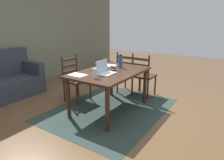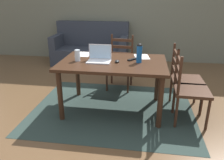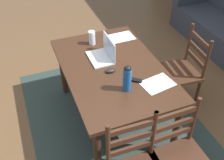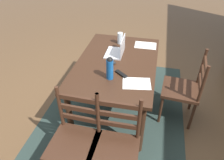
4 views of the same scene
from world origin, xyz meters
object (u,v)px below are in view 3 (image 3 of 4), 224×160
(water_bottle, at_px, (127,78))
(chair_far_head, at_px, (181,71))
(chair_right_far, at_px, (180,160))
(laptop, at_px, (104,53))
(drinking_glass, at_px, (92,38))
(dining_table, at_px, (113,74))
(tv_remote, at_px, (133,80))
(computer_mouse, at_px, (110,70))

(water_bottle, bearing_deg, chair_far_head, 112.45)
(chair_right_far, distance_m, laptop, 1.28)
(water_bottle, height_order, drinking_glass, water_bottle)
(dining_table, height_order, tv_remote, tv_remote)
(chair_right_far, height_order, laptop, laptop)
(chair_far_head, distance_m, water_bottle, 1.02)
(drinking_glass, xyz_separation_m, computer_mouse, (0.56, 0.01, -0.06))
(dining_table, bearing_deg, water_bottle, -0.81)
(dining_table, distance_m, laptop, 0.24)
(laptop, distance_m, drinking_glass, 0.31)
(laptop, relative_size, drinking_glass, 2.04)
(water_bottle, relative_size, tv_remote, 1.55)
(water_bottle, bearing_deg, chair_right_far, 16.51)
(water_bottle, height_order, tv_remote, water_bottle)
(chair_right_far, xyz_separation_m, laptop, (-1.22, -0.22, 0.34))
(laptop, xyz_separation_m, tv_remote, (0.45, 0.13, -0.05))
(dining_table, relative_size, laptop, 4.59)
(water_bottle, xyz_separation_m, tv_remote, (-0.09, 0.11, -0.13))
(chair_far_head, relative_size, computer_mouse, 9.50)
(water_bottle, bearing_deg, drinking_glass, -176.64)
(chair_right_far, xyz_separation_m, computer_mouse, (-0.96, -0.24, 0.30))
(drinking_glass, bearing_deg, chair_far_head, 61.24)
(dining_table, relative_size, chair_far_head, 1.55)
(chair_far_head, relative_size, laptop, 2.95)
(chair_far_head, distance_m, laptop, 0.96)
(computer_mouse, bearing_deg, dining_table, 139.41)
(water_bottle, bearing_deg, computer_mouse, -171.42)
(chair_right_far, bearing_deg, tv_remote, -173.28)
(chair_far_head, distance_m, drinking_glass, 1.10)
(chair_right_far, relative_size, laptop, 2.95)
(chair_right_far, height_order, water_bottle, water_bottle)
(drinking_glass, distance_m, computer_mouse, 0.56)
(dining_table, height_order, chair_far_head, chair_far_head)
(laptop, relative_size, water_bottle, 1.22)
(tv_remote, bearing_deg, chair_right_far, -133.68)
(dining_table, xyz_separation_m, water_bottle, (0.36, -0.01, 0.23))
(drinking_glass, height_order, computer_mouse, drinking_glass)
(drinking_glass, xyz_separation_m, tv_remote, (0.76, 0.16, -0.07))
(water_bottle, bearing_deg, dining_table, 179.19)
(chair_right_far, distance_m, computer_mouse, 1.04)
(chair_far_head, xyz_separation_m, laptop, (-0.19, -0.88, 0.34))
(chair_far_head, distance_m, tv_remote, 0.85)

